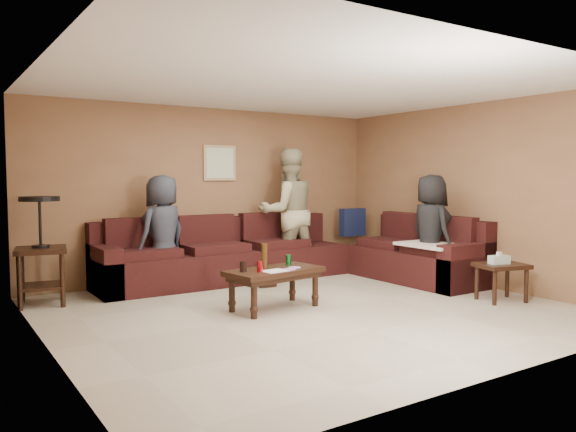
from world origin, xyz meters
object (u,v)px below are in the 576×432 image
object	(u,v)px
end_table_left	(41,248)
person_middle	(288,212)
waste_bin	(265,276)
coffee_table	(274,275)
person_right	(431,230)
sectional_sofa	(296,259)
side_table_right	(501,269)
person_left	(163,232)

from	to	relation	value
end_table_left	person_middle	bearing A→B (deg)	1.53
waste_bin	end_table_left	bearing A→B (deg)	170.25
coffee_table	person_right	size ratio (longest dim) A/B	0.76
sectional_sofa	end_table_left	bearing A→B (deg)	173.04
coffee_table	side_table_right	xyz separation A→B (m)	(2.49, -1.15, 0.01)
waste_bin	person_right	size ratio (longest dim) A/B	0.18
sectional_sofa	person_middle	distance (m)	0.83
side_table_right	sectional_sofa	bearing A→B (deg)	119.49
coffee_table	person_middle	xyz separation A→B (m)	(1.33, 1.75, 0.57)
waste_bin	person_left	size ratio (longest dim) A/B	0.19
side_table_right	person_right	distance (m)	1.22
coffee_table	waste_bin	xyz separation A→B (m)	(0.59, 1.18, -0.25)
waste_bin	coffee_table	bearing A→B (deg)	-116.58
coffee_table	person_left	world-z (taller)	person_left
waste_bin	person_left	world-z (taller)	person_left
coffee_table	person_right	distance (m)	2.57
side_table_right	person_middle	world-z (taller)	person_middle
coffee_table	person_right	bearing A→B (deg)	0.31
person_left	person_middle	world-z (taller)	person_middle
side_table_right	person_left	xyz separation A→B (m)	(-3.15, 2.89, 0.37)
end_table_left	person_left	world-z (taller)	person_left
sectional_sofa	person_middle	size ratio (longest dim) A/B	2.42
side_table_right	person_left	bearing A→B (deg)	137.43
side_table_right	waste_bin	world-z (taller)	side_table_right
person_left	person_right	world-z (taller)	person_right
end_table_left	side_table_right	bearing A→B (deg)	-31.07
person_left	coffee_table	bearing A→B (deg)	86.75
side_table_right	person_right	bearing A→B (deg)	87.56
sectional_sofa	coffee_table	world-z (taller)	sectional_sofa
sectional_sofa	side_table_right	size ratio (longest dim) A/B	7.10
sectional_sofa	person_right	distance (m)	1.93
person_left	sectional_sofa	bearing A→B (deg)	140.91
sectional_sofa	person_right	xyz separation A→B (m)	(1.41, -1.24, 0.44)
coffee_table	person_middle	size ratio (longest dim) A/B	0.61
person_middle	end_table_left	bearing A→B (deg)	10.71
sectional_sofa	coffee_table	bearing A→B (deg)	-132.16
side_table_right	waste_bin	size ratio (longest dim) A/B	2.32
side_table_right	person_middle	distance (m)	3.18
sectional_sofa	side_table_right	xyz separation A→B (m)	(1.36, -2.40, 0.07)
waste_bin	person_middle	size ratio (longest dim) A/B	0.15
sectional_sofa	end_table_left	size ratio (longest dim) A/B	3.66
sectional_sofa	person_right	size ratio (longest dim) A/B	3.04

